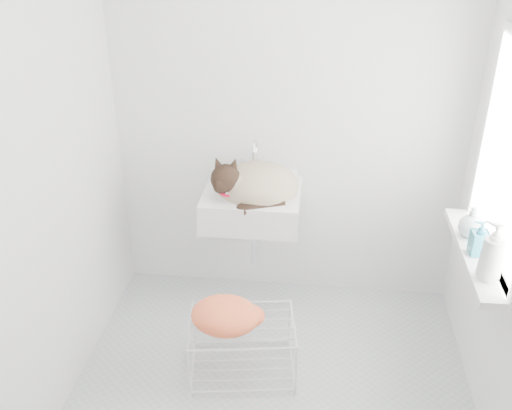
# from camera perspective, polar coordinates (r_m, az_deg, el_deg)

# --- Properties ---
(floor) EXTENTS (2.20, 2.00, 0.02)m
(floor) POSITION_cam_1_polar(r_m,az_deg,el_deg) (3.37, 1.56, -17.59)
(floor) COLOR #B5B5B5
(floor) RESTS_ON ground
(back_wall) EXTENTS (2.20, 0.02, 2.50)m
(back_wall) POSITION_cam_1_polar(r_m,az_deg,el_deg) (3.55, 3.30, 8.92)
(back_wall) COLOR white
(back_wall) RESTS_ON ground
(left_wall) EXTENTS (0.02, 2.00, 2.50)m
(left_wall) POSITION_cam_1_polar(r_m,az_deg,el_deg) (2.92, -20.17, 2.88)
(left_wall) COLOR white
(left_wall) RESTS_ON ground
(window_frame) EXTENTS (0.04, 0.90, 1.10)m
(window_frame) POSITION_cam_1_polar(r_m,az_deg,el_deg) (2.90, 23.90, 4.19)
(window_frame) COLOR white
(window_frame) RESTS_ON right_wall
(windowsill) EXTENTS (0.16, 0.88, 0.04)m
(windowsill) POSITION_cam_1_polar(r_m,az_deg,el_deg) (3.11, 21.04, -4.51)
(windowsill) COLOR white
(windowsill) RESTS_ON right_wall
(sink) EXTENTS (0.59, 0.51, 0.23)m
(sink) POSITION_cam_1_polar(r_m,az_deg,el_deg) (3.48, -0.36, 1.43)
(sink) COLOR white
(sink) RESTS_ON back_wall
(faucet) EXTENTS (0.21, 0.15, 0.21)m
(faucet) POSITION_cam_1_polar(r_m,az_deg,el_deg) (3.59, -0.03, 4.71)
(faucet) COLOR silver
(faucet) RESTS_ON sink
(cat) EXTENTS (0.54, 0.46, 0.33)m
(cat) POSITION_cam_1_polar(r_m,az_deg,el_deg) (3.45, -0.24, 1.91)
(cat) COLOR tan
(cat) RESTS_ON sink
(wire_rack) EXTENTS (0.63, 0.48, 0.34)m
(wire_rack) POSITION_cam_1_polar(r_m,az_deg,el_deg) (3.36, -1.37, -14.21)
(wire_rack) COLOR silver
(wire_rack) RESTS_ON floor
(towel) EXTENTS (0.40, 0.30, 0.16)m
(towel) POSITION_cam_1_polar(r_m,az_deg,el_deg) (3.19, -3.07, -11.60)
(towel) COLOR #F79400
(towel) RESTS_ON wire_rack
(bottle_a) EXTENTS (0.13, 0.13, 0.25)m
(bottle_a) POSITION_cam_1_polar(r_m,az_deg,el_deg) (2.90, 21.94, -6.76)
(bottle_a) COLOR white
(bottle_a) RESTS_ON windowsill
(bottle_b) EXTENTS (0.09, 0.09, 0.18)m
(bottle_b) POSITION_cam_1_polar(r_m,az_deg,el_deg) (3.07, 21.05, -4.54)
(bottle_b) COLOR #206F82
(bottle_b) RESTS_ON windowsill
(bottle_c) EXTENTS (0.14, 0.14, 0.17)m
(bottle_c) POSITION_cam_1_polar(r_m,az_deg,el_deg) (3.22, 20.40, -2.88)
(bottle_c) COLOR silver
(bottle_c) RESTS_ON windowsill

